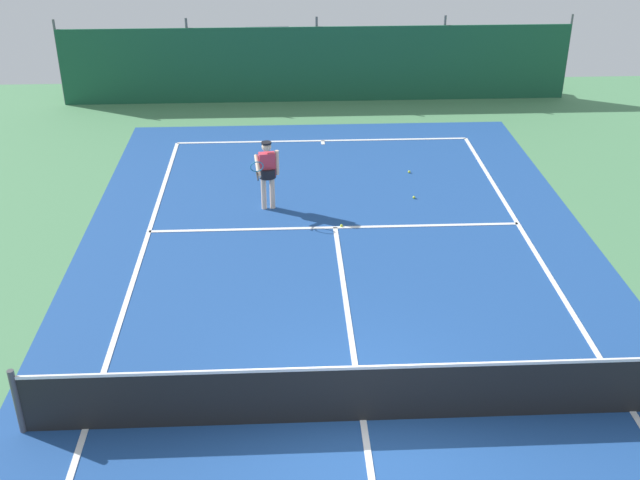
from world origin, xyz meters
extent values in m
plane|color=#4C8456|center=(0.00, 0.00, 0.00)|extent=(36.00, 36.00, 0.00)
cube|color=#1E478C|center=(0.00, 0.00, 0.00)|extent=(11.02, 26.60, 0.01)
cube|color=white|center=(0.00, 11.90, 0.01)|extent=(8.22, 0.10, 0.01)
cube|color=white|center=(-4.11, 0.00, 0.01)|extent=(0.10, 23.80, 0.01)
cube|color=white|center=(4.11, 0.00, 0.01)|extent=(0.10, 23.80, 0.01)
cube|color=white|center=(0.00, 6.40, 0.01)|extent=(8.22, 0.10, 0.01)
cube|color=white|center=(0.00, 0.00, 0.01)|extent=(0.10, 12.80, 0.01)
cube|color=white|center=(0.00, 11.75, 0.01)|extent=(0.10, 0.30, 0.01)
cube|color=black|center=(0.00, 0.00, 0.47)|extent=(9.92, 0.03, 0.95)
cube|color=white|center=(0.00, 0.00, 0.97)|extent=(9.92, 0.04, 0.05)
cylinder|color=#47474C|center=(-5.01, 0.00, 0.55)|extent=(0.10, 0.10, 1.10)
cube|color=#195138|center=(0.00, 15.62, 1.20)|extent=(16.22, 0.06, 2.40)
cylinder|color=#595B60|center=(-8.11, 15.68, 1.35)|extent=(0.08, 0.08, 2.70)
cylinder|color=#595B60|center=(-4.05, 15.68, 1.35)|extent=(0.08, 0.08, 2.70)
cylinder|color=#595B60|center=(0.00, 15.68, 1.35)|extent=(0.08, 0.08, 2.70)
cylinder|color=#595B60|center=(4.05, 15.68, 1.35)|extent=(0.08, 0.08, 2.70)
cylinder|color=#595B60|center=(8.11, 15.68, 1.35)|extent=(0.08, 0.08, 2.70)
cube|color=#234C1E|center=(0.00, 16.22, 0.55)|extent=(14.60, 0.70, 1.10)
cylinder|color=beige|center=(-1.39, 7.51, 0.41)|extent=(0.12, 0.12, 0.82)
cylinder|color=beige|center=(-1.59, 7.48, 0.41)|extent=(0.12, 0.12, 0.82)
cylinder|color=black|center=(-1.49, 7.50, 0.90)|extent=(0.40, 0.40, 0.22)
cube|color=#D1384C|center=(-1.49, 7.50, 1.10)|extent=(0.39, 0.25, 0.56)
sphere|color=beige|center=(-1.49, 7.50, 1.53)|extent=(0.22, 0.22, 0.22)
cylinder|color=black|center=(-1.49, 7.50, 1.62)|extent=(0.23, 0.23, 0.04)
cylinder|color=beige|center=(-1.26, 7.53, 1.13)|extent=(0.09, 0.09, 0.58)
cylinder|color=beige|center=(-1.70, 7.34, 1.13)|extent=(0.17, 0.53, 0.41)
cylinder|color=black|center=(-1.71, 7.04, 1.02)|extent=(0.07, 0.28, 0.13)
torus|color=teal|center=(-1.71, 7.04, 1.24)|extent=(0.32, 0.17, 0.29)
sphere|color=#CCDB33|center=(1.99, 7.87, 0.03)|extent=(0.07, 0.07, 0.07)
sphere|color=#CCDB33|center=(2.11, 9.45, 0.03)|extent=(0.07, 0.07, 0.07)
sphere|color=#CCDB33|center=(0.14, 6.44, 0.03)|extent=(0.07, 0.07, 0.07)
cube|color=navy|center=(-1.58, 18.06, 0.72)|extent=(1.92, 4.25, 0.80)
cube|color=#2D333D|center=(-1.58, 18.06, 1.40)|extent=(1.58, 1.93, 0.56)
cylinder|color=black|center=(-0.64, 16.79, 0.32)|extent=(0.24, 0.65, 0.64)
cylinder|color=black|center=(-2.44, 16.74, 0.32)|extent=(0.24, 0.65, 0.64)
cylinder|color=black|center=(-0.72, 19.39, 0.32)|extent=(0.24, 0.65, 0.64)
cylinder|color=black|center=(-2.52, 19.34, 0.32)|extent=(0.24, 0.65, 0.64)
camera|label=1|loc=(-1.08, -9.05, 7.82)|focal=43.85mm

